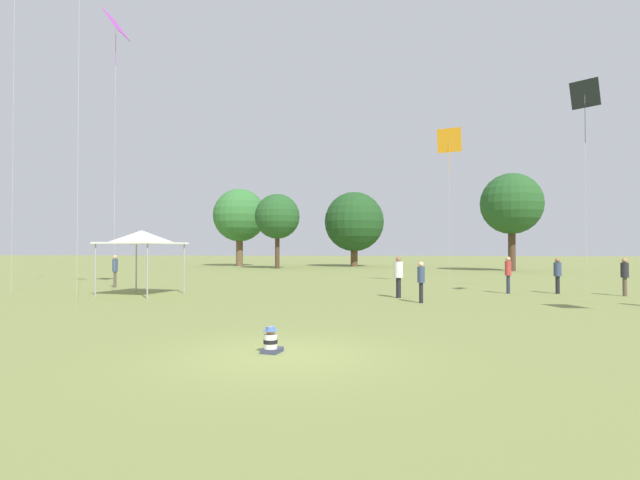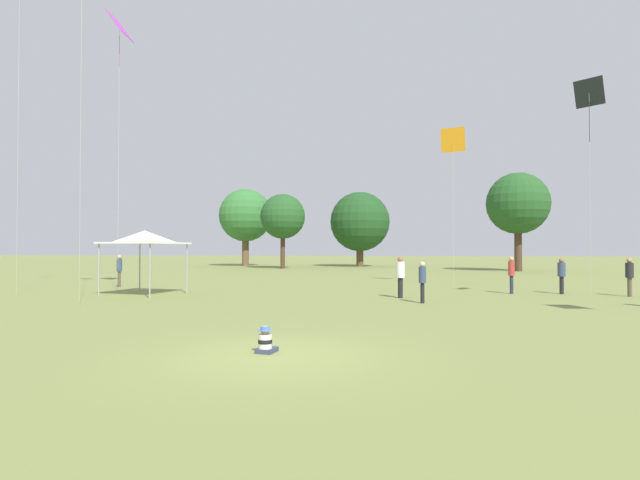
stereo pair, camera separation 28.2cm
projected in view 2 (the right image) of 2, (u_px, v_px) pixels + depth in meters
The scene contains 16 objects.
ground_plane at pixel (276, 355), 10.28m from camera, with size 300.00×300.00×0.00m, color olive.
seated_toddler at pixel (266, 342), 10.53m from camera, with size 0.44×0.51×0.57m.
person_standing_0 at pixel (422, 278), 20.20m from camera, with size 0.42×0.42×1.68m.
person_standing_1 at pixel (630, 273), 22.98m from camera, with size 0.36×0.36×1.78m.
person_standing_2 at pixel (562, 273), 24.29m from camera, with size 0.50×0.50×1.75m.
person_standing_3 at pixel (400, 273), 22.33m from camera, with size 0.50×0.50×1.86m.
person_standing_4 at pixel (119, 267), 28.65m from camera, with size 0.37×0.37×1.85m.
person_standing_6 at pixel (511, 271), 24.40m from camera, with size 0.44×0.44×1.82m.
canopy_tent at pixel (145, 238), 23.86m from camera, with size 3.71×3.71×3.08m.
kite_0 at pixel (120, 31), 25.76m from camera, with size 1.01×1.56×14.35m.
kite_1 at pixel (589, 96), 23.61m from camera, with size 1.26×1.15×10.24m.
kite_3 at pixel (453, 142), 30.11m from camera, with size 1.46×0.75×9.51m.
distant_tree_0 at pixel (360, 222), 62.42m from camera, with size 7.44×7.44×9.34m.
distant_tree_1 at pixel (283, 217), 55.96m from camera, with size 5.04×5.04×8.38m.
distant_tree_2 at pixel (518, 204), 49.19m from camera, with size 6.07×6.07×9.75m.
distant_tree_3 at pixel (245, 216), 64.33m from camera, with size 6.79×6.79×9.95m.
Camera 2 is at (2.29, -10.10, 2.20)m, focal length 28.00 mm.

